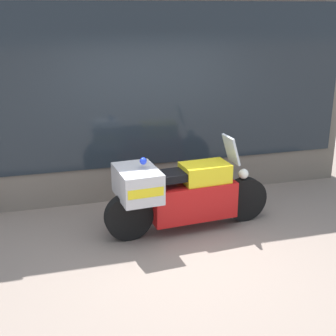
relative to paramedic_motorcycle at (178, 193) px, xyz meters
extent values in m
plane|color=gray|center=(-0.09, -0.57, -0.54)|extent=(60.00, 60.00, 0.00)
cube|color=#6B6056|center=(-0.09, 1.43, 1.13)|extent=(6.52, 0.40, 3.34)
cube|color=#1E262D|center=(0.37, 1.22, 1.18)|extent=(5.29, 0.02, 2.34)
cube|color=slate|center=(0.33, 1.44, -0.27)|extent=(5.07, 0.30, 0.55)
cube|color=silver|center=(0.33, 1.58, 0.59)|extent=(5.07, 0.02, 1.19)
cube|color=beige|center=(0.33, 1.44, 1.17)|extent=(5.07, 0.30, 0.02)
cube|color=maroon|center=(-1.46, 1.44, 1.21)|extent=(0.18, 0.04, 0.06)
cube|color=#195623|center=(-0.26, 1.44, 1.21)|extent=(0.18, 0.04, 0.06)
cube|color=#B7B2A8|center=(0.93, 1.44, 1.21)|extent=(0.18, 0.04, 0.06)
cube|color=#C68E19|center=(2.13, 1.44, 1.21)|extent=(0.18, 0.04, 0.06)
cube|color=orange|center=(-1.25, 1.38, 0.14)|extent=(0.19, 0.04, 0.27)
cube|color=yellow|center=(0.33, 1.38, 0.14)|extent=(0.19, 0.02, 0.27)
cube|color=white|center=(1.92, 1.38, 0.14)|extent=(0.19, 0.02, 0.27)
cylinder|color=black|center=(0.98, 0.08, -0.23)|extent=(0.62, 0.19, 0.62)
cylinder|color=black|center=(-0.67, -0.05, -0.23)|extent=(0.62, 0.19, 0.62)
cube|color=#B71414|center=(0.20, 0.02, -0.13)|extent=(1.16, 0.52, 0.48)
cube|color=yellow|center=(0.37, 0.03, 0.22)|extent=(0.64, 0.44, 0.27)
cube|color=black|center=(-0.06, 0.00, 0.24)|extent=(0.68, 0.38, 0.10)
cube|color=#B7B7BC|center=(-0.55, -0.04, 0.20)|extent=(0.54, 0.74, 0.38)
cube|color=yellow|center=(-0.55, -0.04, 0.20)|extent=(0.50, 0.75, 0.11)
cube|color=#B2BCC6|center=(0.74, 0.06, 0.50)|extent=(0.17, 0.32, 0.38)
sphere|color=white|center=(0.94, 0.07, 0.14)|extent=(0.14, 0.14, 0.14)
sphere|color=blue|center=(-0.46, -0.04, 0.48)|extent=(0.09, 0.09, 0.09)
camera|label=1|loc=(-1.65, -5.36, 2.26)|focal=50.00mm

